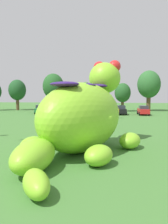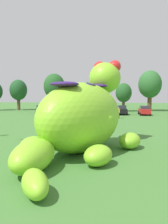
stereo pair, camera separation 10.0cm
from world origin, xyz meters
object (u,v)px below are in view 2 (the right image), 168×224
object	(u,v)px
spectator_mid_field	(119,113)
car_orange	(80,110)
spectator_wandering	(70,115)
giant_inflatable_creature	(82,116)
spectator_far_side	(47,113)
car_white	(102,110)
car_green	(41,109)
car_black	(121,110)
car_blue	(60,110)
spectator_near_inflatable	(79,124)
car_red	(144,110)

from	to	relation	value
spectator_mid_field	car_orange	bearing A→B (deg)	141.57
spectator_wandering	giant_inflatable_creature	bearing A→B (deg)	-77.15
spectator_wandering	spectator_far_side	distance (m)	4.94
spectator_wandering	car_white	bearing A→B (deg)	67.45
spectator_mid_field	car_white	bearing A→B (deg)	111.87
car_green	car_black	xyz separation A→B (m)	(15.42, -0.07, 0.00)
car_white	spectator_far_side	world-z (taller)	car_white
car_black	spectator_wandering	distance (m)	12.80
car_blue	spectator_wandering	world-z (taller)	car_blue
spectator_wandering	spectator_near_inflatable	bearing A→B (deg)	-74.65
spectator_far_side	car_red	bearing A→B (deg)	23.63
car_blue	car_orange	xyz separation A→B (m)	(4.06, -0.83, 0.00)
spectator_wandering	car_red	bearing A→B (deg)	38.77
car_white	car_red	xyz separation A→B (m)	(7.68, -0.79, 0.00)
car_green	spectator_far_side	xyz separation A→B (m)	(3.27, -7.58, -0.01)
spectator_mid_field	spectator_far_side	size ratio (longest dim) A/B	1.00
car_white	car_red	world-z (taller)	same
car_green	spectator_far_side	size ratio (longest dim) A/B	2.53
car_blue	spectator_far_side	xyz separation A→B (m)	(-0.49, -7.19, -0.01)
car_orange	spectator_near_inflatable	size ratio (longest dim) A/B	2.41
giant_inflatable_creature	car_black	bearing A→B (deg)	81.67
car_green	car_blue	xyz separation A→B (m)	(3.76, -0.40, 0.00)
car_orange	spectator_mid_field	bearing A→B (deg)	-38.43
car_green	spectator_near_inflatable	world-z (taller)	car_green
car_green	car_red	world-z (taller)	same
car_blue	spectator_near_inflatable	world-z (taller)	car_blue
car_white	car_black	xyz separation A→B (m)	(3.58, -0.39, 0.00)
giant_inflatable_creature	spectator_mid_field	world-z (taller)	giant_inflatable_creature
spectator_wandering	spectator_far_side	world-z (taller)	same
spectator_wandering	spectator_far_side	xyz separation A→B (m)	(-4.23, 2.55, 0.00)
spectator_far_side	spectator_near_inflatable	bearing A→B (deg)	-60.86
spectator_mid_field	spectator_wandering	size ratio (longest dim) A/B	1.00
car_orange	car_black	distance (m)	7.69
car_white	spectator_near_inflatable	distance (m)	20.44
car_red	spectator_far_side	size ratio (longest dim) A/B	2.40
car_red	spectator_far_side	distance (m)	17.74
car_green	spectator_far_side	distance (m)	8.26
car_blue	car_orange	world-z (taller)	same
spectator_near_inflatable	spectator_far_side	distance (m)	14.28
spectator_mid_field	spectator_wandering	distance (m)	7.94
car_blue	car_white	distance (m)	8.11
spectator_mid_field	spectator_wandering	world-z (taller)	same
car_blue	spectator_near_inflatable	xyz separation A→B (m)	(6.46, -19.66, -0.01)
car_green	spectator_near_inflatable	distance (m)	22.52
giant_inflatable_creature	car_black	world-z (taller)	giant_inflatable_creature
car_blue	car_red	size ratio (longest dim) A/B	1.02
car_orange	car_white	xyz separation A→B (m)	(4.02, 1.55, 0.00)
spectator_mid_field	spectator_wandering	xyz separation A→B (m)	(-7.13, -3.50, 0.00)
car_white	car_green	bearing A→B (deg)	-178.45
car_blue	giant_inflatable_creature	bearing A→B (deg)	-74.12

